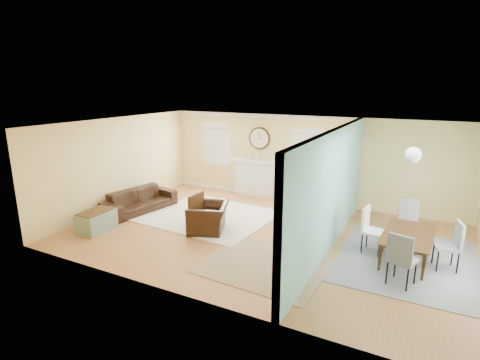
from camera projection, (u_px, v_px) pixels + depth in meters
name	position (u px, v px, depth m)	size (l,w,h in m)	color
floor	(264.00, 236.00, 8.86)	(9.00, 9.00, 0.00)	#AA673B
wall_back	(306.00, 160.00, 11.12)	(9.00, 0.02, 2.60)	#E2C970
wall_front	(189.00, 225.00, 5.96)	(9.00, 0.02, 2.60)	#E2C970
wall_left	(119.00, 164.00, 10.55)	(0.02, 6.00, 2.60)	#E2C970
ceiling	(266.00, 126.00, 8.21)	(9.00, 6.00, 0.02)	white
partition	(334.00, 185.00, 8.09)	(0.17, 6.00, 2.60)	#E2C970
fireplace	(258.00, 178.00, 11.86)	(1.70, 0.30, 1.17)	white
wall_clock	(260.00, 138.00, 11.62)	(0.70, 0.07, 0.70)	#482812
window_left	(217.00, 141.00, 12.35)	(1.05, 0.13, 1.42)	white
window_right	(307.00, 148.00, 10.96)	(1.05, 0.13, 1.42)	white
pendant	(413.00, 155.00, 6.97)	(0.30, 0.30, 0.55)	gold
rug_cream	(209.00, 216.00, 10.17)	(3.22, 2.79, 0.02)	beige
rug_jute	(264.00, 266.00, 7.37)	(2.37, 1.94, 0.01)	tan
rug_grey	(407.00, 260.00, 7.61)	(2.59, 3.24, 0.01)	gray
sofa	(140.00, 200.00, 10.53)	(2.12, 0.83, 0.62)	black
eames_chair	(209.00, 217.00, 9.10)	(1.05, 0.91, 0.68)	black
green_chair	(304.00, 199.00, 10.51)	(0.72, 0.74, 0.67)	#1F826B
trunk	(97.00, 221.00, 9.09)	(0.60, 0.92, 0.51)	gray
credenza	(330.00, 212.00, 9.29)	(0.49, 1.43, 0.80)	brown
tv	(331.00, 184.00, 9.11)	(1.09, 0.14, 0.63)	black
garden_stool	(316.00, 233.00, 8.39)	(0.34, 0.34, 0.51)	white
potted_plant	(317.00, 214.00, 8.28)	(0.34, 0.29, 0.37)	#337F33
dining_table	(408.00, 247.00, 7.54)	(1.65, 0.92, 0.58)	#482812
dining_chair_n	(410.00, 218.00, 8.40)	(0.52, 0.52, 0.96)	gray
dining_chair_s	(403.00, 254.00, 6.57)	(0.55, 0.55, 1.00)	gray
dining_chair_w	(374.00, 227.00, 7.84)	(0.49, 0.49, 0.99)	white
dining_chair_e	(447.00, 242.00, 7.13)	(0.52, 0.52, 0.97)	gray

